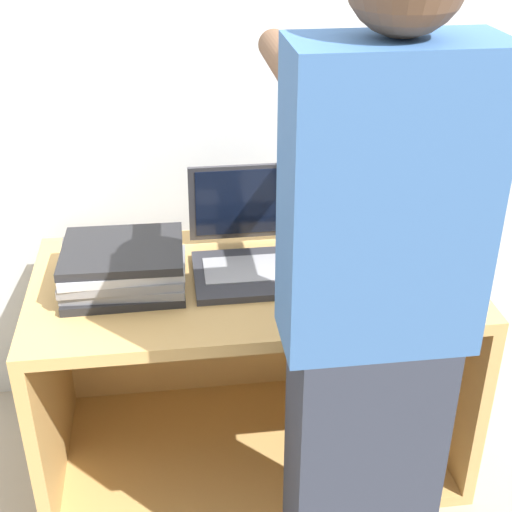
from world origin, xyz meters
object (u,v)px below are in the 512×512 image
person (373,323)px  laptop_stack_left (123,266)px  laptop_open (249,249)px  laptop_stack_right (376,247)px

person → laptop_stack_left: bearing=137.1°
laptop_stack_left → person: person is taller
laptop_open → laptop_stack_left: 0.36m
laptop_stack_right → person: size_ratio=0.21×
laptop_open → laptop_stack_left: bearing=-170.8°
laptop_open → laptop_stack_left: (-0.36, -0.06, 0.00)m
laptop_stack_left → laptop_stack_right: (0.72, -0.00, 0.01)m
laptop_stack_right → person: person is taller
laptop_stack_left → person: (0.56, -0.52, 0.11)m
laptop_stack_left → laptop_stack_right: laptop_stack_right is taller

